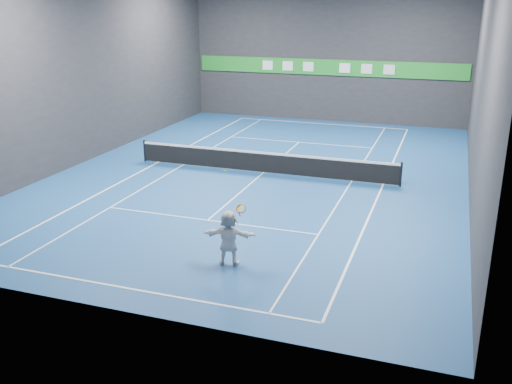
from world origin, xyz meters
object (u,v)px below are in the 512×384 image
(player, at_px, (229,238))
(tennis_ball, at_px, (225,171))
(tennis_racket, at_px, (240,210))
(tennis_net, at_px, (263,162))

(player, relative_size, tennis_ball, 25.58)
(player, xyz_separation_m, tennis_racket, (0.37, 0.05, 0.90))
(player, distance_m, tennis_net, 9.73)
(tennis_ball, xyz_separation_m, tennis_racket, (0.53, -0.17, -1.09))
(tennis_racket, bearing_deg, tennis_net, 104.41)
(tennis_ball, height_order, tennis_net, tennis_ball)
(player, distance_m, tennis_racket, 0.97)
(tennis_net, xyz_separation_m, tennis_racket, (2.43, -9.46, 1.21))
(tennis_net, bearing_deg, tennis_ball, -78.46)
(tennis_ball, bearing_deg, tennis_net, 101.54)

